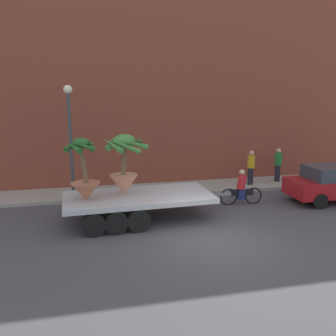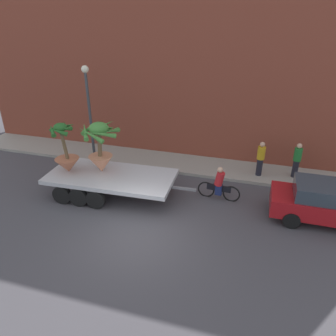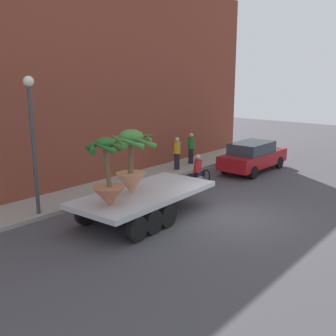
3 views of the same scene
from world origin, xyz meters
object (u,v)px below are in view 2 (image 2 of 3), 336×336
object	(u,v)px
cyclist	(219,185)
street_lamp	(89,102)
potted_palm_middle	(100,149)
pedestrian_far_left	(261,158)
potted_palm_rear	(66,155)
flatbed_trailer	(106,178)
pedestrian_near_gate	(297,160)
parked_car	(333,203)

from	to	relation	value
cyclist	street_lamp	world-z (taller)	street_lamp
potted_palm_middle	pedestrian_far_left	size ratio (longest dim) A/B	1.31
potted_palm_rear	street_lamp	distance (m)	3.56
flatbed_trailer	pedestrian_far_left	bearing A→B (deg)	28.53
pedestrian_near_gate	pedestrian_far_left	xyz separation A→B (m)	(-1.64, -0.30, 0.00)
parked_car	pedestrian_near_gate	distance (m)	3.44
potted_palm_middle	cyclist	distance (m)	5.27
flatbed_trailer	pedestrian_near_gate	xyz separation A→B (m)	(7.99, 3.75, 0.28)
pedestrian_far_left	potted_palm_rear	bearing A→B (deg)	-155.31
flatbed_trailer	potted_palm_middle	distance (m)	1.35
potted_palm_middle	parked_car	world-z (taller)	potted_palm_middle
cyclist	potted_palm_middle	bearing A→B (deg)	-170.73
parked_car	street_lamp	world-z (taller)	street_lamp
pedestrian_near_gate	cyclist	bearing A→B (deg)	-139.23
pedestrian_near_gate	pedestrian_far_left	size ratio (longest dim) A/B	1.00
street_lamp	cyclist	bearing A→B (deg)	-15.92
potted_palm_middle	cyclist	size ratio (longest dim) A/B	1.22
potted_palm_rear	pedestrian_near_gate	distance (m)	10.49
potted_palm_middle	street_lamp	distance (m)	3.61
pedestrian_far_left	street_lamp	size ratio (longest dim) A/B	0.35
street_lamp	parked_car	bearing A→B (deg)	-12.29
potted_palm_rear	potted_palm_middle	distance (m)	1.53
potted_palm_middle	potted_palm_rear	bearing A→B (deg)	-164.41
potted_palm_middle	parked_car	bearing A→B (deg)	2.11
parked_car	street_lamp	bearing A→B (deg)	167.71
pedestrian_near_gate	street_lamp	distance (m)	10.44
cyclist	pedestrian_far_left	size ratio (longest dim) A/B	1.08
flatbed_trailer	street_lamp	world-z (taller)	street_lamp
cyclist	pedestrian_far_left	xyz separation A→B (m)	(1.58, 2.47, 0.37)
pedestrian_near_gate	street_lamp	world-z (taller)	street_lamp
potted_palm_middle	cyclist	world-z (taller)	potted_palm_middle
potted_palm_middle	cyclist	xyz separation A→B (m)	(5.01, 0.82, -1.41)
pedestrian_far_left	street_lamp	world-z (taller)	street_lamp
cyclist	parked_car	distance (m)	4.36
flatbed_trailer	pedestrian_far_left	distance (m)	7.23
cyclist	potted_palm_rear	bearing A→B (deg)	-169.29
potted_palm_middle	cyclist	bearing A→B (deg)	9.27
cyclist	parked_car	bearing A→B (deg)	-6.25
flatbed_trailer	potted_palm_middle	xyz separation A→B (m)	(-0.24, 0.16, 1.31)
potted_palm_rear	parked_car	distance (m)	10.85
potted_palm_rear	cyclist	size ratio (longest dim) A/B	1.20
parked_car	pedestrian_far_left	xyz separation A→B (m)	(-2.75, 2.95, 0.22)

